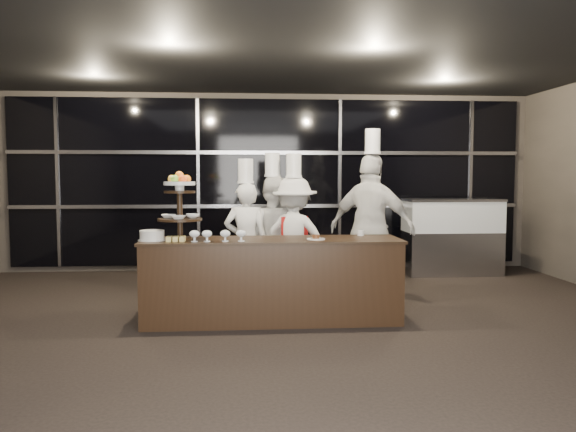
{
  "coord_description": "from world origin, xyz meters",
  "views": [
    {
      "loc": [
        -0.4,
        -4.6,
        1.62
      ],
      "look_at": [
        0.08,
        1.84,
        1.15
      ],
      "focal_mm": 35.0,
      "sensor_mm": 36.0,
      "label": 1
    }
  ],
  "objects": [
    {
      "name": "room",
      "position": [
        0.0,
        0.0,
        1.5
      ],
      "size": [
        10.0,
        10.0,
        10.0
      ],
      "color": "black",
      "rests_on": "ground"
    },
    {
      "name": "window_wall",
      "position": [
        0.0,
        4.94,
        1.5
      ],
      "size": [
        8.6,
        0.1,
        2.8
      ],
      "color": "black",
      "rests_on": "ground"
    },
    {
      "name": "buffet_counter",
      "position": [
        -0.12,
        1.54,
        0.47
      ],
      "size": [
        2.84,
        0.74,
        0.92
      ],
      "color": "black",
      "rests_on": "ground"
    },
    {
      "name": "display_stand",
      "position": [
        -1.12,
        1.54,
        1.34
      ],
      "size": [
        0.48,
        0.48,
        0.74
      ],
      "color": "black",
      "rests_on": "buffet_counter"
    },
    {
      "name": "compotes",
      "position": [
        -0.71,
        1.32,
        1.0
      ],
      "size": [
        0.6,
        0.11,
        0.12
      ],
      "color": "silver",
      "rests_on": "buffet_counter"
    },
    {
      "name": "layer_cake",
      "position": [
        -1.41,
        1.49,
        0.97
      ],
      "size": [
        0.3,
        0.3,
        0.11
      ],
      "color": "white",
      "rests_on": "buffet_counter"
    },
    {
      "name": "pastry_squares",
      "position": [
        -1.15,
        1.37,
        0.95
      ],
      "size": [
        0.2,
        0.13,
        0.05
      ],
      "color": "#DAC26A",
      "rests_on": "buffet_counter"
    },
    {
      "name": "small_plate",
      "position": [
        0.36,
        1.44,
        0.94
      ],
      "size": [
        0.2,
        0.2,
        0.05
      ],
      "color": "white",
      "rests_on": "buffet_counter"
    },
    {
      "name": "chef_cup",
      "position": [
        0.92,
        1.79,
        0.96
      ],
      "size": [
        0.08,
        0.08,
        0.07
      ],
      "primitive_type": "cylinder",
      "color": "white",
      "rests_on": "buffet_counter"
    },
    {
      "name": "display_case",
      "position": [
        2.96,
        4.3,
        0.69
      ],
      "size": [
        1.54,
        0.67,
        1.24
      ],
      "color": "#A5A5AA",
      "rests_on": "ground"
    },
    {
      "name": "chef_a",
      "position": [
        -0.41,
        2.52,
        0.8
      ],
      "size": [
        0.57,
        0.38,
        1.83
      ],
      "color": "white",
      "rests_on": "ground"
    },
    {
      "name": "chef_b",
      "position": [
        -0.06,
        2.74,
        0.82
      ],
      "size": [
        0.94,
        0.83,
        1.91
      ],
      "color": "silver",
      "rests_on": "ground"
    },
    {
      "name": "chef_c",
      "position": [
        0.21,
        2.58,
        0.81
      ],
      "size": [
        1.14,
        0.8,
        1.9
      ],
      "color": "silver",
      "rests_on": "ground"
    },
    {
      "name": "chef_d",
      "position": [
        1.17,
        2.31,
        0.96
      ],
      "size": [
        1.18,
        1.0,
        2.19
      ],
      "color": "silver",
      "rests_on": "ground"
    }
  ]
}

